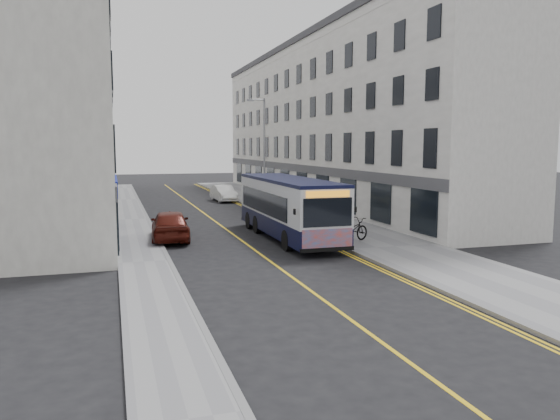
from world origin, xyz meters
TOP-DOWN VIEW (x-y plane):
  - ground at (0.00, 0.00)m, footprint 140.00×140.00m
  - pavement_east at (6.25, 12.00)m, footprint 4.50×64.00m
  - pavement_west at (-5.00, 12.00)m, footprint 2.00×64.00m
  - kerb_east at (4.00, 12.00)m, footprint 0.18×64.00m
  - kerb_west at (-4.00, 12.00)m, footprint 0.18×64.00m
  - road_centre_line at (0.00, 12.00)m, footprint 0.12×64.00m
  - road_dbl_yellow_inner at (3.55, 12.00)m, footprint 0.10×64.00m
  - road_dbl_yellow_outer at (3.75, 12.00)m, footprint 0.10×64.00m
  - terrace_east at (11.50, 21.00)m, footprint 6.00×46.00m
  - terrace_west at (-9.00, 21.00)m, footprint 6.00×46.00m
  - streetlamp at (4.17, 14.00)m, footprint 1.32×0.18m
  - city_bus at (2.42, 2.91)m, footprint 2.48×10.62m
  - bicycle at (4.86, 0.48)m, footprint 2.28×1.56m
  - pedestrian_near at (5.98, 13.71)m, footprint 0.61×0.44m
  - pedestrian_far at (7.23, 15.52)m, footprint 1.18×1.11m
  - car_white at (2.94, 22.30)m, footprint 1.73×4.27m
  - car_maroon at (-3.40, 4.12)m, footprint 2.17×4.71m

SIDE VIEW (x-z plane):
  - ground at x=0.00m, z-range 0.00..0.00m
  - road_centre_line at x=0.00m, z-range 0.00..0.01m
  - road_dbl_yellow_inner at x=3.55m, z-range 0.00..0.01m
  - road_dbl_yellow_outer at x=3.75m, z-range 0.00..0.01m
  - pavement_east at x=6.25m, z-range 0.00..0.12m
  - pavement_west at x=-5.00m, z-range 0.00..0.12m
  - kerb_east at x=4.00m, z-range 0.00..0.13m
  - kerb_west at x=-4.00m, z-range 0.00..0.13m
  - bicycle at x=4.86m, z-range 0.12..1.26m
  - car_white at x=2.94m, z-range 0.00..1.38m
  - car_maroon at x=-3.40m, z-range 0.00..1.56m
  - pedestrian_near at x=5.98m, z-range 0.12..1.70m
  - pedestrian_far at x=7.23m, z-range 0.12..2.04m
  - city_bus at x=2.42m, z-range 0.14..3.23m
  - streetlamp at x=4.17m, z-range 0.38..8.38m
  - terrace_east at x=11.50m, z-range 0.00..13.00m
  - terrace_west at x=-9.00m, z-range 0.00..13.00m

